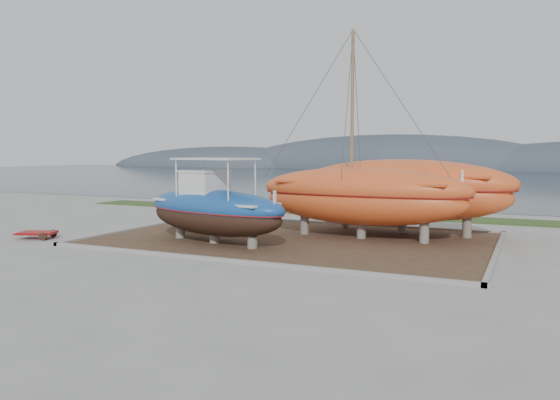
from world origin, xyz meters
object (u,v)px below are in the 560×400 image
at_px(blue_caique, 214,201).
at_px(red_trailer, 38,235).
at_px(orange_bare_hull, 403,197).
at_px(white_dinghy, 201,217).
at_px(orange_sailboat, 363,135).

bearing_deg(blue_caique, red_trailer, -151.80).
relative_size(blue_caique, orange_bare_hull, 0.72).
height_order(white_dinghy, red_trailer, white_dinghy).
xyz_separation_m(orange_sailboat, red_trailer, (-14.44, -6.42, -4.86)).
xyz_separation_m(blue_caique, white_dinghy, (-2.95, 3.40, -1.29)).
distance_m(orange_bare_hull, red_trailer, 18.36).
height_order(blue_caique, red_trailer, blue_caique).
relative_size(white_dinghy, orange_bare_hull, 0.39).
height_order(white_dinghy, orange_bare_hull, orange_bare_hull).
height_order(blue_caique, white_dinghy, blue_caique).
bearing_deg(orange_sailboat, white_dinghy, -172.91).
relative_size(orange_sailboat, red_trailer, 4.26).
bearing_deg(blue_caique, orange_sailboat, 49.06).
height_order(blue_caique, orange_bare_hull, blue_caique).
xyz_separation_m(blue_caique, red_trailer, (-8.68, -2.29, -1.83)).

